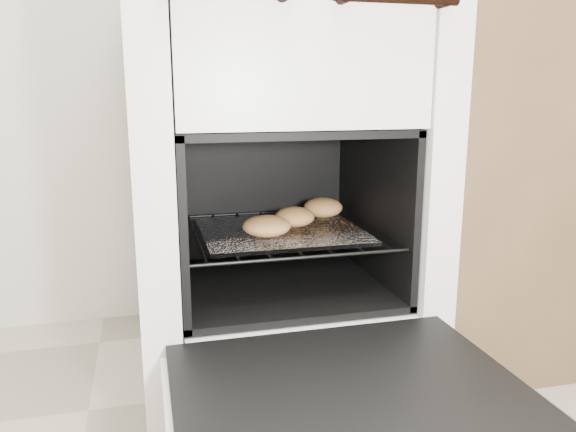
{
  "coord_description": "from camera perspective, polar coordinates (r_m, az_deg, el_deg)",
  "views": [
    {
      "loc": [
        -0.19,
        -0.13,
        0.68
      ],
      "look_at": [
        0.1,
        1.0,
        0.42
      ],
      "focal_mm": 35.0,
      "sensor_mm": 36.0,
      "label": 1
    }
  ],
  "objects": [
    {
      "name": "stove",
      "position": [
        1.33,
        -1.65,
        3.59
      ],
      "size": [
        0.63,
        0.7,
        0.96
      ],
      "color": "white",
      "rests_on": "ground"
    },
    {
      "name": "oven_door",
      "position": [
        0.93,
        6.06,
        -17.67
      ],
      "size": [
        0.56,
        0.44,
        0.04
      ],
      "color": "black",
      "rests_on": "stove"
    },
    {
      "name": "oven_rack",
      "position": [
        1.29,
        -0.93,
        -1.61
      ],
      "size": [
        0.46,
        0.44,
        0.01
      ],
      "color": "black",
      "rests_on": "stove"
    },
    {
      "name": "foil_sheet",
      "position": [
        1.26,
        -0.71,
        -1.57
      ],
      "size": [
        0.35,
        0.31,
        0.01
      ],
      "primitive_type": "cube",
      "color": "white",
      "rests_on": "oven_rack"
    },
    {
      "name": "baked_rolls",
      "position": [
        1.29,
        0.74,
        -0.04
      ],
      "size": [
        0.3,
        0.27,
        0.05
      ],
      "color": "#E39E5A",
      "rests_on": "foil_sheet"
    },
    {
      "name": "counter",
      "position": [
        1.76,
        26.02,
        5.69
      ],
      "size": [
        1.02,
        0.69,
        1.01
      ],
      "primitive_type": "cube",
      "rotation": [
        0.0,
        0.0,
        -0.02
      ],
      "color": "brown",
      "rests_on": "ground"
    }
  ]
}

